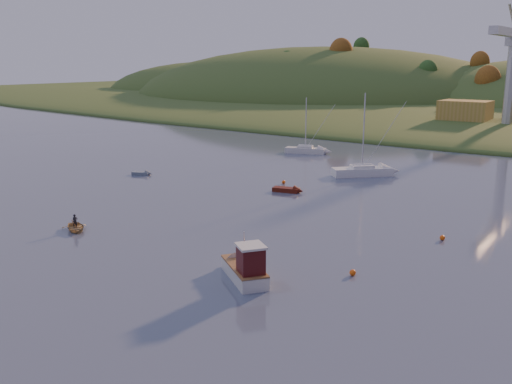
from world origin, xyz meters
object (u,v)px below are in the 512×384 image
Objects in this scene: fishing_boat at (242,265)px; canoe at (76,227)px; grey_dinghy at (145,174)px; red_tender at (292,190)px; sailboat_far at (305,150)px; sailboat_near at (362,171)px.

fishing_boat is 2.03× the size of canoe.
red_tender is at bearing -15.46° from grey_dinghy.
fishing_boat reaches higher than grey_dinghy.
red_tender is 1.31× the size of grey_dinghy.
sailboat_far reaches higher than grey_dinghy.
sailboat_far is at bearing 51.44° from grey_dinghy.
canoe is at bearing -149.68° from sailboat_near.
sailboat_near is at bearing -41.25° from fishing_boat.
sailboat_near is 1.20× the size of sailboat_far.
sailboat_far is (-17.39, 12.93, -0.10)m from sailboat_near.
fishing_boat is at bearing -78.76° from red_tender.
sailboat_far is 32.21m from grey_dinghy.
canoe is 0.80× the size of red_tender.
sailboat_near reaches higher than fishing_boat.
grey_dinghy is at bearing 173.84° from red_tender.
red_tender is at bearing 11.43° from canoe.
red_tender is at bearing -80.43° from sailboat_far.
sailboat_far is 2.40× the size of red_tender.
red_tender is (14.89, -27.86, -0.39)m from sailboat_far.
grey_dinghy is at bearing -123.88° from sailboat_far.
fishing_boat is at bearing -56.38° from grey_dinghy.
sailboat_near is 42.88m from canoe.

